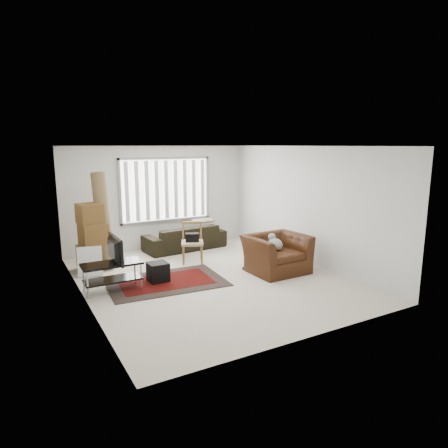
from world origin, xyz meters
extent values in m
plane|color=beige|center=(0.00, 0.00, 0.00)|extent=(6.00, 6.00, 0.00)
cube|color=white|center=(0.00, 0.00, 2.70)|extent=(5.00, 6.00, 0.02)
cube|color=silver|center=(0.00, 3.00, 1.35)|extent=(5.00, 0.02, 2.70)
cube|color=silver|center=(0.00, -3.00, 1.35)|extent=(5.00, 0.02, 2.70)
cube|color=silver|center=(-2.50, 0.00, 1.35)|extent=(0.02, 6.00, 2.70)
cube|color=silver|center=(2.50, 0.00, 1.35)|extent=(0.02, 6.00, 2.70)
cube|color=white|center=(0.20, 2.98, 1.55)|extent=(2.40, 0.01, 1.60)
cube|color=gray|center=(0.20, 2.96, 1.55)|extent=(2.52, 0.06, 1.72)
cube|color=white|center=(0.20, 2.92, 1.55)|extent=(2.40, 0.02, 1.55)
cube|color=black|center=(-0.90, 0.22, 0.01)|extent=(2.40, 1.69, 0.02)
cube|color=#450906|center=(-0.90, 0.22, 0.02)|extent=(1.89, 1.18, 0.00)
cube|color=black|center=(-1.95, 0.27, 0.53)|extent=(1.10, 0.49, 0.04)
cube|color=black|center=(-1.95, 0.27, 0.22)|extent=(1.06, 0.46, 0.03)
cylinder|color=#B2B2B7|center=(-2.44, 0.07, 0.27)|extent=(0.03, 0.03, 0.55)
cylinder|color=#B2B2B7|center=(-1.46, 0.07, 0.27)|extent=(0.03, 0.03, 0.55)
cylinder|color=#B2B2B7|center=(-2.44, 0.48, 0.27)|extent=(0.03, 0.03, 0.55)
cylinder|color=#B2B2B7|center=(-1.46, 0.48, 0.27)|extent=(0.03, 0.03, 0.55)
imported|color=black|center=(-1.95, 0.27, 0.81)|extent=(0.12, 0.89, 0.51)
cube|color=black|center=(-1.03, 0.33, 0.21)|extent=(0.38, 0.38, 0.38)
cube|color=brown|center=(-1.97, 1.87, 0.27)|extent=(0.68, 0.63, 0.54)
cube|color=brown|center=(-1.95, 1.84, 0.79)|extent=(0.62, 0.57, 0.49)
cube|color=brown|center=(-1.99, 1.89, 1.25)|extent=(0.56, 0.56, 0.44)
cube|color=silver|center=(-2.15, 1.37, 0.32)|extent=(0.53, 0.31, 0.63)
cylinder|color=brown|center=(-1.72, 1.91, 1.07)|extent=(0.33, 0.79, 2.15)
imported|color=black|center=(0.50, 2.45, 0.41)|extent=(2.22, 1.10, 0.83)
cube|color=tan|center=(0.16, 1.25, 0.47)|extent=(0.66, 0.66, 0.06)
cylinder|color=brown|center=(-0.12, 1.14, 0.23)|extent=(0.04, 0.04, 0.47)
cylinder|color=brown|center=(0.27, 0.97, 0.23)|extent=(0.04, 0.04, 0.47)
cylinder|color=brown|center=(0.06, 1.53, 0.23)|extent=(0.04, 0.04, 0.47)
cylinder|color=brown|center=(0.44, 1.36, 0.23)|extent=(0.04, 0.04, 0.47)
cube|color=brown|center=(0.25, 1.45, 0.91)|extent=(0.45, 0.23, 0.06)
cube|color=brown|center=(0.06, 1.54, 0.70)|extent=(0.06, 0.06, 0.47)
cube|color=brown|center=(0.45, 1.36, 0.70)|extent=(0.06, 0.06, 0.47)
cube|color=black|center=(0.16, 1.25, 0.60)|extent=(0.36, 0.29, 0.20)
imported|color=#3B1C0C|center=(1.45, -0.30, 0.46)|extent=(1.28, 1.12, 0.92)
ellipsoid|color=#59595B|center=(1.45, -0.30, 0.60)|extent=(0.26, 0.34, 0.23)
sphere|color=#59595B|center=(1.45, -0.13, 0.74)|extent=(0.17, 0.17, 0.17)
camera|label=1|loc=(-3.63, -7.04, 2.72)|focal=32.00mm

